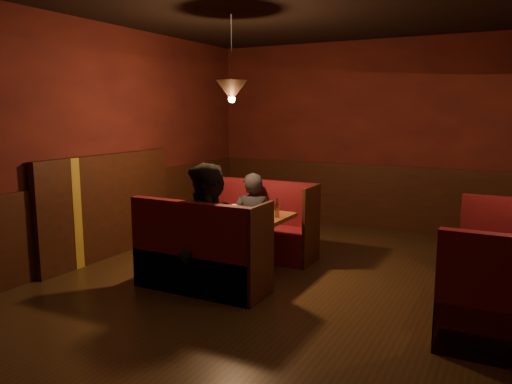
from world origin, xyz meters
The scene contains 6 objects.
room centered at (-0.28, 0.05, 1.05)m, with size 6.02×7.02×2.92m.
main_table centered at (-1.20, 0.59, 0.53)m, with size 1.27×0.77×0.89m.
main_bench_far centered at (-1.19, 1.31, 0.30)m, with size 1.40×0.50×0.96m.
main_bench_near centered at (-1.19, -0.14, 0.30)m, with size 1.40×0.50×0.96m.
diner_a centered at (-1.29, 1.21, 0.71)m, with size 0.52×0.34×1.43m, color black.
diner_b centered at (-1.09, -0.09, 0.83)m, with size 0.81×0.63×1.67m, color black.
Camera 1 is at (1.59, -4.20, 1.83)m, focal length 35.00 mm.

